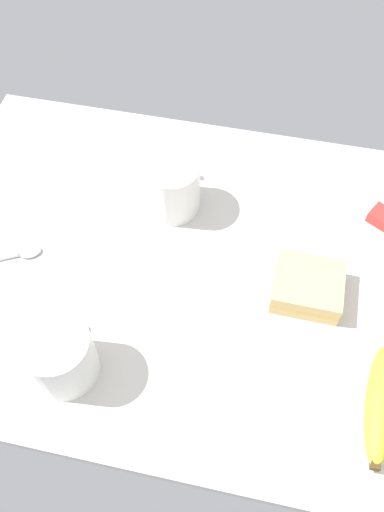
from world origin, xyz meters
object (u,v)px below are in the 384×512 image
Objects in this scene: sandwich_main at (307,286)px; spoon at (16,255)px; coffee_mug_milky at (60,355)px; banana at (380,404)px; coffee_mug_black at (172,186)px.

spoon is (-46.44, -2.85, -1.82)cm from sandwich_main.
coffee_mug_milky is 43.66cm from banana.
coffee_mug_black reaches higher than banana.
sandwich_main is at bearing 31.03° from coffee_mug_milky.
banana is at bearing -54.71° from sandwich_main.
coffee_mug_black reaches higher than sandwich_main.
banana is at bearing 4.45° from coffee_mug_milky.
sandwich_main reaches higher than banana.
coffee_mug_milky is 0.66× the size of banana.
banana is at bearing -12.78° from spoon.
coffee_mug_black is 1.15× the size of sandwich_main.
coffee_mug_milky is 1.01× the size of spoon.
coffee_mug_black is at bearing 152.13° from sandwich_main.
coffee_mug_black is at bearing 75.88° from coffee_mug_milky.
coffee_mug_black is 45.63cm from banana.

